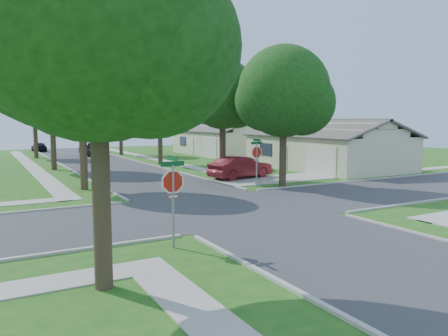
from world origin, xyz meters
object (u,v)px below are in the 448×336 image
at_px(tree_w_mid, 52,91).
at_px(tree_ne_corner, 284,96).
at_px(stop_sign_ne, 257,154).
at_px(tree_e_far, 121,104).
at_px(stop_sign_sw, 173,186).
at_px(house_ne_far, 224,142).
at_px(tree_sw_corner, 99,26).
at_px(car_curb_east, 92,149).
at_px(tree_w_far, 35,107).
at_px(car_driveway, 241,167).
at_px(tree_w_near, 82,85).
at_px(car_curb_west, 39,147).
at_px(tree_e_near, 223,98).
at_px(tree_e_mid, 160,97).
at_px(house_ne_near, 326,150).

xyz_separation_m(tree_w_mid, tree_ne_corner, (11.00, -16.80, -0.90)).
height_order(stop_sign_ne, tree_e_far, tree_e_far).
height_order(stop_sign_sw, house_ne_far, house_ne_far).
distance_m(tree_sw_corner, car_curb_east, 42.06).
relative_size(tree_e_far, tree_ne_corner, 1.01).
height_order(stop_sign_ne, tree_sw_corner, tree_sw_corner).
distance_m(tree_w_mid, tree_w_far, 13.04).
distance_m(stop_sign_ne, car_driveway, 4.38).
relative_size(stop_sign_ne, tree_w_near, 0.33).
bearing_deg(tree_w_mid, car_curb_west, 86.56).
bearing_deg(tree_e_near, tree_e_far, 90.00).
bearing_deg(stop_sign_sw, tree_w_near, 89.77).
distance_m(stop_sign_ne, house_ne_far, 26.80).
relative_size(tree_w_near, car_curb_east, 1.89).
distance_m(tree_e_mid, tree_sw_corner, 30.54).
height_order(tree_w_near, car_driveway, tree_w_near).
bearing_deg(car_curb_east, house_ne_near, -64.31).
height_order(stop_sign_ne, tree_e_mid, tree_e_mid).
height_order(tree_w_near, house_ne_near, tree_w_near).
xyz_separation_m(tree_e_mid, car_driveway, (1.24, -12.31, -5.45)).
height_order(stop_sign_sw, car_curb_west, stop_sign_sw).
bearing_deg(tree_e_mid, car_curb_west, 108.38).
bearing_deg(stop_sign_sw, tree_ne_corner, 38.84).
bearing_deg(tree_e_near, stop_sign_sw, -124.59).
distance_m(tree_e_near, car_curb_east, 25.51).
relative_size(stop_sign_sw, tree_e_mid, 0.32).
height_order(stop_sign_ne, car_driveway, stop_sign_ne).
xyz_separation_m(stop_sign_sw, tree_w_far, (0.05, 38.71, 3.48)).
xyz_separation_m(tree_ne_corner, house_ne_near, (9.63, 6.79, -4.08)).
height_order(tree_e_near, car_driveway, tree_e_near).
relative_size(tree_sw_corner, house_ne_far, 0.70).
bearing_deg(tree_w_mid, tree_sw_corner, -95.70).
bearing_deg(tree_e_far, car_curb_west, 125.98).
height_order(stop_sign_sw, tree_w_near, tree_w_near).
bearing_deg(stop_sign_sw, tree_w_far, 89.93).
height_order(house_ne_far, car_curb_east, house_ne_far).
xyz_separation_m(tree_e_mid, car_curb_west, (-7.96, 23.96, -5.67)).
xyz_separation_m(tree_e_mid, tree_sw_corner, (-12.19, -28.00, 0.01)).
distance_m(tree_e_near, tree_e_mid, 12.02).
xyz_separation_m(tree_sw_corner, car_curb_west, (4.24, 51.95, -5.68)).
relative_size(tree_e_mid, tree_w_mid, 0.96).
height_order(tree_e_far, car_curb_west, tree_e_far).
xyz_separation_m(house_ne_far, car_curb_east, (-14.79, 4.81, -0.71)).
bearing_deg(tree_ne_corner, tree_e_near, 108.53).
relative_size(tree_w_far, car_curb_west, 2.01).
height_order(stop_sign_sw, tree_ne_corner, tree_ne_corner).
bearing_deg(stop_sign_sw, house_ne_far, 58.45).
height_order(stop_sign_ne, car_curb_east, stop_sign_ne).
bearing_deg(house_ne_far, tree_e_mid, -144.58).
relative_size(tree_ne_corner, car_curb_west, 2.17).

